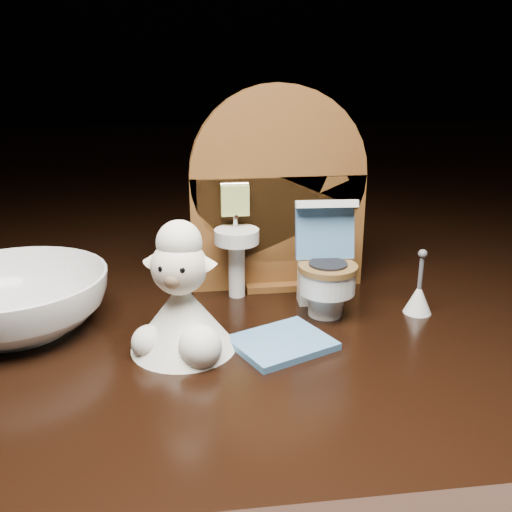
# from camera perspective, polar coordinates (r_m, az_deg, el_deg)

# --- Properties ---
(backdrop_panel) EXTENTS (0.13, 0.05, 0.15)m
(backdrop_panel) POSITION_cam_1_polar(r_m,az_deg,el_deg) (0.42, 2.11, 5.42)
(backdrop_panel) COLOR brown
(backdrop_panel) RESTS_ON ground
(toy_toilet) EXTENTS (0.04, 0.05, 0.08)m
(toy_toilet) POSITION_cam_1_polar(r_m,az_deg,el_deg) (0.39, 6.90, -1.52)
(toy_toilet) COLOR white
(toy_toilet) RESTS_ON ground
(bath_mat) EXTENTS (0.07, 0.06, 0.00)m
(bath_mat) POSITION_cam_1_polar(r_m,az_deg,el_deg) (0.35, 2.61, -8.68)
(bath_mat) COLOR teal
(bath_mat) RESTS_ON ground
(toilet_brush) EXTENTS (0.02, 0.02, 0.05)m
(toilet_brush) POSITION_cam_1_polar(r_m,az_deg,el_deg) (0.41, 15.94, -3.90)
(toilet_brush) COLOR white
(toilet_brush) RESTS_ON ground
(plush_lamb) EXTENTS (0.06, 0.07, 0.08)m
(plush_lamb) POSITION_cam_1_polar(r_m,az_deg,el_deg) (0.34, -7.46, -5.00)
(plush_lamb) COLOR white
(plush_lamb) RESTS_ON ground
(ceramic_bowl) EXTENTS (0.14, 0.14, 0.04)m
(ceramic_bowl) POSITION_cam_1_polar(r_m,az_deg,el_deg) (0.40, -23.00, -4.27)
(ceramic_bowl) COLOR white
(ceramic_bowl) RESTS_ON ground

